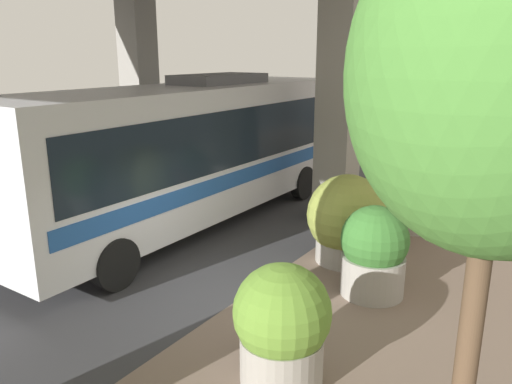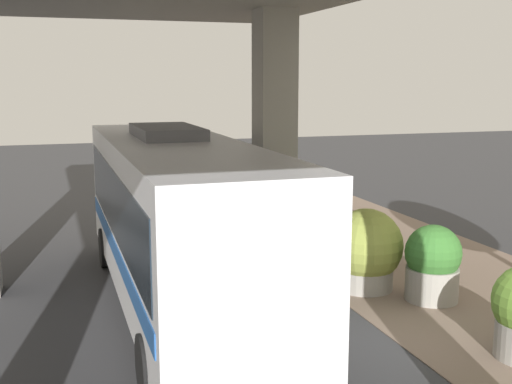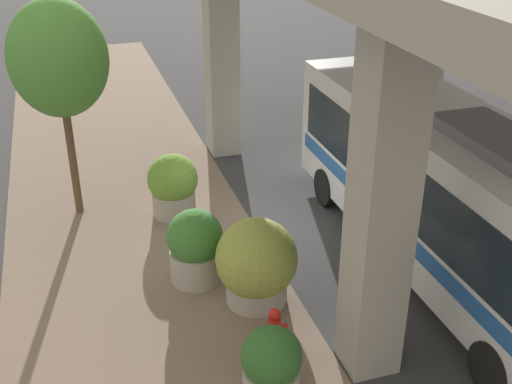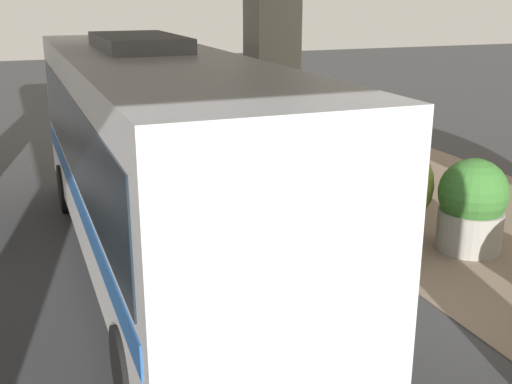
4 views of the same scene
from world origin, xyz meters
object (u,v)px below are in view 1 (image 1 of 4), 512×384
at_px(planter_middle, 347,220).
at_px(planter_back, 282,325).
at_px(street_tree_near, 503,77).
at_px(planter_extra, 413,204).
at_px(planter_front, 374,252).
at_px(bus, 195,146).
at_px(fire_hydrant, 379,221).

height_order(planter_middle, planter_back, planter_middle).
bearing_deg(street_tree_near, planter_extra, -70.68).
distance_m(planter_extra, street_tree_near, 8.87).
bearing_deg(planter_back, planter_middle, -77.59).
xyz_separation_m(planter_front, planter_extra, (0.44, -3.82, -0.14)).
xyz_separation_m(bus, planter_back, (-5.19, 4.41, -1.19)).
distance_m(fire_hydrant, street_tree_near, 8.17).
bearing_deg(bus, planter_middle, 177.26).
xyz_separation_m(planter_extra, street_tree_near, (-2.71, 7.74, 3.39)).
distance_m(fire_hydrant, planter_front, 2.87).
relative_size(bus, planter_front, 6.38).
relative_size(planter_back, street_tree_near, 0.30).
bearing_deg(bus, planter_front, 165.72).
bearing_deg(planter_extra, fire_hydrant, 68.68).
bearing_deg(fire_hydrant, planter_back, 97.72).
height_order(planter_front, street_tree_near, street_tree_near).
bearing_deg(planter_back, fire_hydrant, -82.28).
distance_m(bus, fire_hydrant, 4.87).
xyz_separation_m(bus, planter_middle, (-4.26, 0.20, -1.12)).
relative_size(fire_hydrant, planter_middle, 0.50).
height_order(bus, planter_back, bus).
relative_size(bus, planter_back, 6.43).
xyz_separation_m(fire_hydrant, planter_middle, (0.14, 1.57, 0.44)).
height_order(planter_back, street_tree_near, street_tree_near).
relative_size(bus, street_tree_near, 1.95).
xyz_separation_m(fire_hydrant, planter_front, (-0.87, 2.71, 0.36)).
xyz_separation_m(bus, planter_front, (-5.28, 1.34, -1.20)).
distance_m(bus, planter_front, 5.58).
bearing_deg(fire_hydrant, street_tree_near, 115.43).
relative_size(planter_back, planter_extra, 1.18).
height_order(planter_middle, street_tree_near, street_tree_near).
distance_m(planter_front, planter_back, 3.06).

